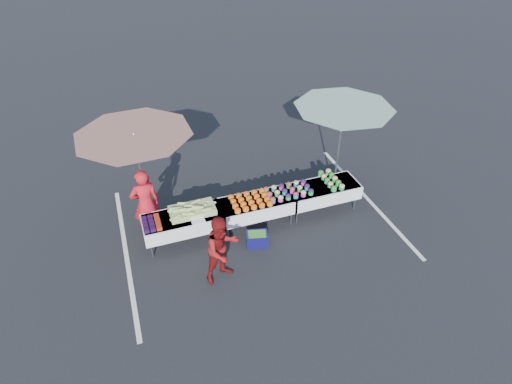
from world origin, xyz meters
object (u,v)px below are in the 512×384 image
object	(u,v)px
table_right	(322,191)
vendor	(146,203)
table_center	(256,206)
table_left	(183,222)
umbrella_right	(343,115)
storage_bin	(257,239)
umbrella_left	(135,143)
customer	(222,249)

from	to	relation	value
table_right	vendor	bearing A→B (deg)	172.77
table_center	table_left	bearing A→B (deg)	180.00
umbrella_right	storage_bin	distance (m)	3.71
umbrella_left	table_right	bearing A→B (deg)	-10.54
table_center	vendor	world-z (taller)	vendor
table_left	umbrella_right	size ratio (longest dim) A/B	0.62
storage_bin	table_left	bearing A→B (deg)	170.70
table_center	umbrella_right	bearing A→B (deg)	14.05
vendor	customer	world-z (taller)	vendor
table_left	table_right	xyz separation A→B (m)	(3.60, 0.00, 0.00)
table_center	umbrella_right	world-z (taller)	umbrella_right
table_center	table_right	world-z (taller)	same
table_left	vendor	xyz separation A→B (m)	(-0.73, 0.55, 0.33)
vendor	umbrella_left	xyz separation A→B (m)	(0.03, 0.25, 1.48)
table_center	customer	xyz separation A→B (m)	(-1.24, -1.40, 0.23)
table_right	table_center	bearing A→B (deg)	180.00
table_left	table_center	world-z (taller)	same
storage_bin	umbrella_left	bearing A→B (deg)	161.25
storage_bin	customer	bearing A→B (deg)	-130.82
table_center	customer	distance (m)	1.89
vendor	umbrella_right	distance (m)	5.23
table_right	table_left	bearing A→B (deg)	180.00
customer	storage_bin	distance (m)	1.40
table_left	vendor	distance (m)	0.97
table_left	table_center	size ratio (longest dim) A/B	1.00
vendor	umbrella_left	world-z (taller)	umbrella_left
table_center	umbrella_left	size ratio (longest dim) A/B	0.56
umbrella_left	umbrella_right	bearing A→B (deg)	-2.00
vendor	storage_bin	world-z (taller)	vendor
table_right	umbrella_left	world-z (taller)	umbrella_left
customer	umbrella_left	world-z (taller)	umbrella_left
table_left	umbrella_right	bearing A→B (deg)	8.28
customer	umbrella_left	xyz separation A→B (m)	(-1.26, 2.20, 1.58)
table_center	vendor	distance (m)	2.61
table_right	storage_bin	xyz separation A→B (m)	(-2.02, -0.70, -0.41)
customer	umbrella_right	world-z (taller)	umbrella_right
table_left	umbrella_right	world-z (taller)	umbrella_right
customer	storage_bin	xyz separation A→B (m)	(1.02, 0.70, -0.65)
vendor	customer	distance (m)	2.34
customer	table_left	bearing A→B (deg)	92.53
umbrella_left	umbrella_right	world-z (taller)	umbrella_left
table_right	umbrella_right	xyz separation A→B (m)	(0.70, 0.63, 1.73)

